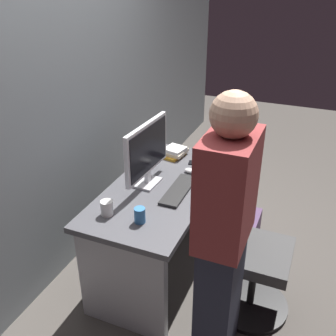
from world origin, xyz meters
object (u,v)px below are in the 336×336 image
object	(u,v)px
office_chair	(247,255)
cup_near_keyboard	(140,215)
person_at_desk	(223,240)
mouse	(191,171)
monitor	(147,151)
handbag	(249,229)
cell_phone	(198,163)
keyboard	(179,190)
desk	(162,213)
book_stack	(176,152)
cup_by_monitor	(107,208)

from	to	relation	value
office_chair	cup_near_keyboard	world-z (taller)	office_chair
person_at_desk	mouse	xyz separation A→B (m)	(0.82, 0.47, -0.09)
monitor	handbag	world-z (taller)	monitor
cell_phone	handbag	xyz separation A→B (m)	(0.13, -0.44, -0.60)
monitor	keyboard	world-z (taller)	monitor
person_at_desk	mouse	world-z (taller)	person_at_desk
cell_phone	desk	bearing A→B (deg)	151.89
mouse	office_chair	bearing A→B (deg)	-125.94
book_stack	cell_phone	bearing A→B (deg)	-105.13
office_chair	person_at_desk	size ratio (longest dim) A/B	0.57
cup_near_keyboard	cell_phone	world-z (taller)	cup_near_keyboard
person_at_desk	keyboard	size ratio (longest dim) A/B	3.81
desk	cup_by_monitor	bearing A→B (deg)	160.02
cup_near_keyboard	monitor	bearing A→B (deg)	19.45
office_chair	cell_phone	size ratio (longest dim) A/B	6.53
cell_phone	person_at_desk	bearing A→B (deg)	-165.86
cell_phone	mouse	bearing A→B (deg)	168.55
keyboard	person_at_desk	bearing A→B (deg)	-140.01
office_chair	cup_near_keyboard	distance (m)	0.78
keyboard	cell_phone	bearing A→B (deg)	1.31
office_chair	book_stack	xyz separation A→B (m)	(0.62, 0.75, 0.34)
person_at_desk	cell_phone	size ratio (longest dim) A/B	11.38
book_stack	cell_phone	distance (m)	0.22
office_chair	book_stack	size ratio (longest dim) A/B	4.26
cup_by_monitor	office_chair	bearing A→B (deg)	-68.70
desk	office_chair	size ratio (longest dim) A/B	1.45
person_at_desk	mouse	bearing A→B (deg)	29.98
cup_near_keyboard	handbag	world-z (taller)	cup_near_keyboard
person_at_desk	keyboard	bearing A→B (deg)	40.65
person_at_desk	office_chair	bearing A→B (deg)	-9.54
monitor	book_stack	size ratio (longest dim) A/B	2.45
book_stack	cup_by_monitor	bearing A→B (deg)	175.00
office_chair	cell_phone	xyz separation A→B (m)	(0.56, 0.54, 0.31)
cup_near_keyboard	handbag	xyz separation A→B (m)	(1.00, -0.51, -0.65)
person_at_desk	desk	bearing A→B (deg)	47.00
person_at_desk	handbag	bearing A→B (deg)	1.87
mouse	cup_near_keyboard	size ratio (longest dim) A/B	1.02
mouse	cup_by_monitor	world-z (taller)	cup_by_monitor
cup_by_monitor	mouse	bearing A→B (deg)	-22.20
person_at_desk	cup_by_monitor	bearing A→B (deg)	82.74
monitor	book_stack	distance (m)	0.54
person_at_desk	cup_by_monitor	size ratio (longest dim) A/B	16.83
cup_by_monitor	handbag	world-z (taller)	cup_by_monitor
office_chair	person_at_desk	bearing A→B (deg)	170.46
mouse	cup_by_monitor	distance (m)	0.78
mouse	cup_by_monitor	xyz separation A→B (m)	(-0.72, 0.29, 0.03)
keyboard	cup_by_monitor	world-z (taller)	cup_by_monitor
cup_near_keyboard	office_chair	bearing A→B (deg)	-62.61
person_at_desk	cup_near_keyboard	distance (m)	0.56
monitor	mouse	xyz separation A→B (m)	(0.27, -0.23, -0.24)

